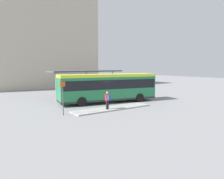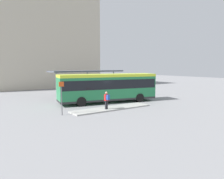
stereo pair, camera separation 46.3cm
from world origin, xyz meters
name	(u,v)px [view 1 (the left image)]	position (x,y,z in m)	size (l,w,h in m)	color
ground_plane	(108,102)	(0.00, 0.00, 0.00)	(120.00, 120.00, 0.00)	gray
curb_island	(113,108)	(-1.78, -3.27, 0.06)	(8.21, 1.80, 0.12)	#9E9E99
city_bus	(108,86)	(0.01, 0.00, 1.86)	(11.27, 4.64, 3.19)	#237A47
pedestrian_waiting	(108,99)	(-2.57, -3.58, 1.05)	(0.44, 0.48, 1.63)	#232328
bicycle_yellow	(139,91)	(8.26, 3.73, 0.39)	(0.48, 1.80, 0.78)	black
bicycle_black	(134,91)	(7.97, 4.50, 0.34)	(0.48, 1.55, 0.67)	black
station_shelter	(87,72)	(0.84, 6.28, 3.30)	(10.37, 2.68, 3.48)	#4C515B
platform_sign	(63,97)	(-6.70, -3.04, 1.56)	(0.44, 0.08, 2.80)	#4C4C51
station_building	(31,43)	(-0.71, 25.88, 8.62)	(22.15, 15.41, 17.24)	#BCB29E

